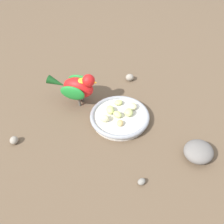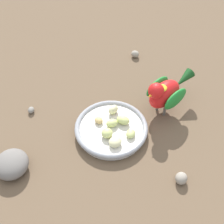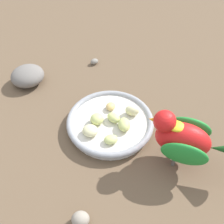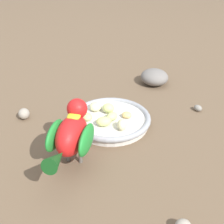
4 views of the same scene
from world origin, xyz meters
TOP-DOWN VIEW (x-y plane):
  - ground_plane at (0.00, 0.00)m, footprint 4.00×4.00m
  - feeding_bowl at (-0.02, 0.01)m, footprint 0.19×0.19m
  - apple_piece_0 at (-0.05, 0.06)m, footprint 0.02×0.03m
  - apple_piece_1 at (-0.01, 0.05)m, footprint 0.04×0.03m
  - apple_piece_2 at (-0.06, 0.01)m, footprint 0.03×0.02m
  - apple_piece_3 at (-0.01, -0.01)m, footprint 0.04×0.04m
  - apple_piece_4 at (-0.03, 0.02)m, footprint 0.04×0.04m
  - apple_piece_5 at (0.02, -0.02)m, footprint 0.03×0.04m
  - apple_piece_6 at (0.03, 0.03)m, footprint 0.03×0.03m
  - parrot at (0.04, 0.17)m, footprint 0.09×0.18m
  - rock_large at (-0.13, -0.23)m, footprint 0.12×0.12m
  - pebble_0 at (-0.24, -0.07)m, footprint 0.03×0.03m
  - pebble_1 at (0.20, 0.01)m, footprint 0.03×0.04m

SIDE VIEW (x-z plane):
  - ground_plane at x=0.00m, z-range 0.00..0.00m
  - pebble_0 at x=-0.24m, z-range 0.00..0.02m
  - pebble_1 at x=0.20m, z-range 0.00..0.03m
  - feeding_bowl at x=-0.02m, z-range 0.00..0.03m
  - rock_large at x=-0.13m, z-range 0.00..0.05m
  - apple_piece_2 at x=-0.06m, z-range 0.02..0.03m
  - apple_piece_6 at x=0.03m, z-range 0.02..0.04m
  - apple_piece_4 at x=-0.03m, z-range 0.02..0.04m
  - apple_piece_5 at x=0.02m, z-range 0.02..0.04m
  - apple_piece_1 at x=-0.01m, z-range 0.02..0.04m
  - apple_piece_3 at x=-0.01m, z-range 0.02..0.04m
  - apple_piece_0 at x=-0.05m, z-range 0.02..0.04m
  - parrot at x=0.04m, z-range 0.01..0.14m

